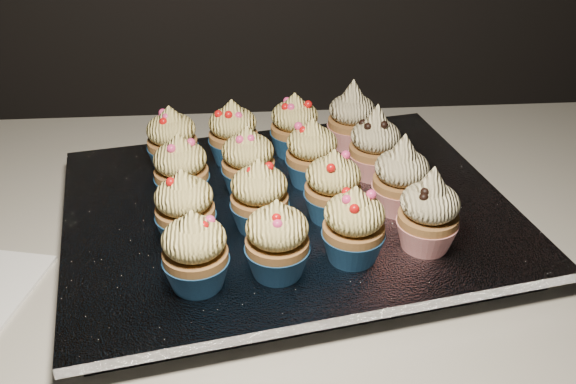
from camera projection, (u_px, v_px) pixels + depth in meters
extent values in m
cube|color=silver|center=(87.00, 234.00, 0.78)|extent=(2.44, 0.64, 0.04)
cube|color=black|center=(288.00, 221.00, 0.75)|extent=(0.52, 0.43, 0.02)
cube|color=silver|center=(288.00, 208.00, 0.74)|extent=(0.56, 0.47, 0.01)
cone|color=navy|center=(197.00, 272.00, 0.61)|extent=(0.06, 0.06, 0.03)
ellipsoid|color=#FFE580|center=(194.00, 239.00, 0.59)|extent=(0.06, 0.06, 0.04)
cone|color=#FFE580|center=(192.00, 218.00, 0.57)|extent=(0.03, 0.03, 0.02)
cone|color=navy|center=(277.00, 260.00, 0.62)|extent=(0.06, 0.06, 0.03)
ellipsoid|color=#FFE580|center=(277.00, 228.00, 0.60)|extent=(0.06, 0.06, 0.04)
cone|color=#FFE580|center=(277.00, 207.00, 0.59)|extent=(0.03, 0.03, 0.02)
cone|color=navy|center=(352.00, 245.00, 0.64)|extent=(0.06, 0.06, 0.03)
ellipsoid|color=#FFE580|center=(355.00, 214.00, 0.62)|extent=(0.06, 0.06, 0.04)
cone|color=#FFE580|center=(356.00, 194.00, 0.61)|extent=(0.03, 0.03, 0.02)
cone|color=red|center=(426.00, 234.00, 0.66)|extent=(0.06, 0.06, 0.03)
ellipsoid|color=beige|center=(430.00, 203.00, 0.64)|extent=(0.06, 0.06, 0.04)
cone|color=beige|center=(433.00, 178.00, 0.62)|extent=(0.03, 0.03, 0.03)
cone|color=navy|center=(187.00, 227.00, 0.67)|extent=(0.06, 0.06, 0.03)
ellipsoid|color=#FFE580|center=(184.00, 196.00, 0.65)|extent=(0.06, 0.06, 0.04)
cone|color=#FFE580|center=(182.00, 177.00, 0.64)|extent=(0.03, 0.03, 0.02)
cone|color=navy|center=(260.00, 215.00, 0.69)|extent=(0.06, 0.06, 0.03)
ellipsoid|color=#FFE580|center=(259.00, 185.00, 0.67)|extent=(0.06, 0.06, 0.04)
cone|color=#FFE580|center=(259.00, 166.00, 0.66)|extent=(0.03, 0.03, 0.02)
cone|color=navy|center=(332.00, 205.00, 0.71)|extent=(0.06, 0.06, 0.03)
ellipsoid|color=#FFE580|center=(333.00, 175.00, 0.69)|extent=(0.06, 0.06, 0.04)
cone|color=#FFE580|center=(334.00, 156.00, 0.67)|extent=(0.03, 0.03, 0.02)
cone|color=red|center=(399.00, 197.00, 0.72)|extent=(0.06, 0.06, 0.03)
ellipsoid|color=beige|center=(402.00, 168.00, 0.70)|extent=(0.06, 0.06, 0.04)
cone|color=beige|center=(404.00, 145.00, 0.68)|extent=(0.03, 0.03, 0.03)
cone|color=navy|center=(183.00, 188.00, 0.74)|extent=(0.06, 0.06, 0.03)
ellipsoid|color=#FFE580|center=(180.00, 159.00, 0.72)|extent=(0.06, 0.06, 0.04)
cone|color=#FFE580|center=(178.00, 141.00, 0.70)|extent=(0.03, 0.03, 0.02)
cone|color=navy|center=(249.00, 180.00, 0.75)|extent=(0.06, 0.06, 0.03)
ellipsoid|color=#FFE580|center=(248.00, 151.00, 0.73)|extent=(0.06, 0.06, 0.04)
cone|color=#FFE580|center=(247.00, 133.00, 0.72)|extent=(0.03, 0.03, 0.02)
cone|color=navy|center=(311.00, 171.00, 0.77)|extent=(0.06, 0.06, 0.03)
ellipsoid|color=#FFE580|center=(312.00, 143.00, 0.75)|extent=(0.06, 0.06, 0.04)
cone|color=#FFE580|center=(313.00, 125.00, 0.74)|extent=(0.03, 0.03, 0.02)
cone|color=red|center=(373.00, 164.00, 0.79)|extent=(0.06, 0.06, 0.03)
ellipsoid|color=beige|center=(376.00, 136.00, 0.77)|extent=(0.06, 0.06, 0.04)
cone|color=beige|center=(377.00, 115.00, 0.75)|extent=(0.03, 0.03, 0.03)
cone|color=navy|center=(174.00, 157.00, 0.80)|extent=(0.06, 0.06, 0.03)
ellipsoid|color=#FFE580|center=(171.00, 130.00, 0.78)|extent=(0.06, 0.06, 0.04)
cone|color=#FFE580|center=(169.00, 112.00, 0.77)|extent=(0.03, 0.03, 0.02)
cone|color=navy|center=(234.00, 150.00, 0.82)|extent=(0.06, 0.06, 0.03)
ellipsoid|color=#FFE580|center=(233.00, 123.00, 0.80)|extent=(0.06, 0.06, 0.04)
cone|color=#FFE580|center=(232.00, 106.00, 0.79)|extent=(0.03, 0.03, 0.02)
cone|color=navy|center=(294.00, 143.00, 0.84)|extent=(0.06, 0.06, 0.03)
ellipsoid|color=#FFE580|center=(295.00, 116.00, 0.82)|extent=(0.06, 0.06, 0.04)
cone|color=#FFE580|center=(295.00, 99.00, 0.80)|extent=(0.03, 0.03, 0.02)
cone|color=red|center=(351.00, 136.00, 0.85)|extent=(0.06, 0.06, 0.03)
ellipsoid|color=beige|center=(352.00, 109.00, 0.83)|extent=(0.06, 0.06, 0.04)
cone|color=beige|center=(353.00, 89.00, 0.82)|extent=(0.03, 0.03, 0.03)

